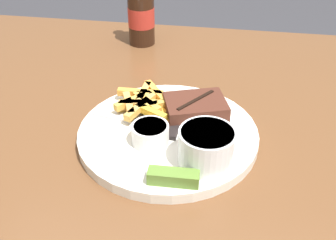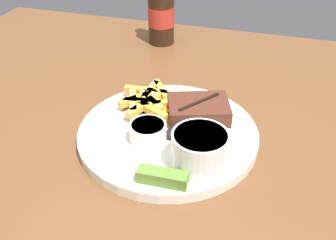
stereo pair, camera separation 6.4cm
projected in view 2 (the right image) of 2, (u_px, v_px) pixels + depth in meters
dining_table at (168, 176)px, 0.71m from camera, size 1.26×1.01×0.77m
dinner_plate at (168, 134)px, 0.66m from camera, size 0.30×0.30×0.02m
steak_portion at (199, 109)px, 0.68m from camera, size 0.12×0.11×0.03m
fries_pile at (149, 102)px, 0.70m from camera, size 0.13×0.13×0.02m
coleslaw_cup at (200, 148)px, 0.56m from camera, size 0.08×0.08×0.06m
dipping_sauce_cup at (148, 132)px, 0.62m from camera, size 0.06×0.06×0.03m
pickle_spear at (162, 177)px, 0.55m from camera, size 0.07×0.02×0.02m
fork_utensil at (128, 117)px, 0.68m from camera, size 0.13×0.04×0.00m
knife_utensil at (181, 118)px, 0.68m from camera, size 0.03×0.17×0.01m
beer_bottle at (161, 15)px, 0.95m from camera, size 0.06×0.06×0.20m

